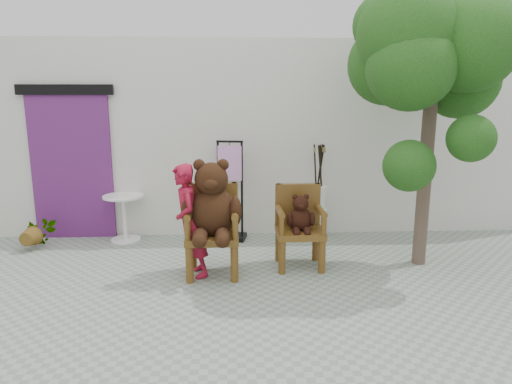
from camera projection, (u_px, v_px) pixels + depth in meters
ground_plane at (287, 307)px, 4.77m from camera, size 60.00×60.00×0.00m
back_wall at (267, 137)px, 7.49m from camera, size 9.00×1.00×3.00m
doorway at (72, 163)px, 6.90m from camera, size 1.40×0.11×2.33m
chair_big at (212, 211)px, 5.48m from camera, size 0.71×0.76×1.44m
chair_small at (299, 220)px, 5.82m from camera, size 0.60×0.55×1.05m
person at (191, 221)px, 5.45m from camera, size 0.43×0.56×1.38m
cafe_table at (124, 213)px, 6.86m from camera, size 0.60×0.60×0.70m
display_stand at (230, 202)px, 6.91m from camera, size 0.51×0.43×1.51m
stool_bucket at (317, 197)px, 6.97m from camera, size 0.32×0.32×1.45m
tree at (427, 54)px, 5.41m from camera, size 1.91×1.77×3.50m
potted_plant at (36, 232)px, 6.57m from camera, size 0.49×0.44×0.48m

